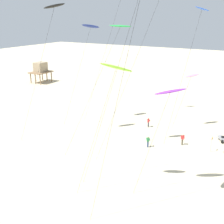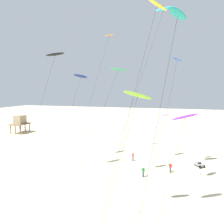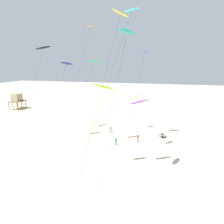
{
  "view_description": "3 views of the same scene",
  "coord_description": "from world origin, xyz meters",
  "px_view_note": "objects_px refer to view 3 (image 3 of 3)",
  "views": [
    {
      "loc": [
        -34.29,
        -6.46,
        17.81
      ],
      "look_at": [
        -1.07,
        12.73,
        5.07
      ],
      "focal_mm": 46.93,
      "sensor_mm": 36.0,
      "label": 1
    },
    {
      "loc": [
        -32.11,
        3.24,
        13.63
      ],
      "look_at": [
        1.82,
        13.38,
        10.0
      ],
      "focal_mm": 35.27,
      "sensor_mm": 36.0,
      "label": 2
    },
    {
      "loc": [
        -37.88,
        -1.63,
        16.34
      ],
      "look_at": [
        -1.57,
        8.18,
        7.51
      ],
      "focal_mm": 33.97,
      "sensor_mm": 36.0,
      "label": 3
    }
  ],
  "objects_px": {
    "stilt_house": "(17,98)",
    "beach_buggy": "(162,135)",
    "kite_teal": "(127,32)",
    "kite_lime": "(103,87)",
    "kite_black": "(43,49)",
    "marker_flag": "(158,137)",
    "kite_orange": "(90,30)",
    "kite_green": "(94,63)",
    "kite_flyer_nearest": "(116,141)",
    "kite_blue": "(144,54)",
    "kite_yellow": "(120,15)",
    "kite_flyer_middle": "(138,138)",
    "kite_cyan": "(131,11)",
    "kite_navy": "(66,64)",
    "kite_pink": "(137,96)",
    "kite_purple": "(139,102)",
    "kite_flyer_furthest": "(111,129)"
  },
  "relations": [
    {
      "from": "stilt_house",
      "to": "beach_buggy",
      "type": "bearing_deg",
      "value": -108.05
    },
    {
      "from": "kite_teal",
      "to": "kite_lime",
      "type": "relative_size",
      "value": 1.47
    },
    {
      "from": "kite_black",
      "to": "marker_flag",
      "type": "xyz_separation_m",
      "value": [
        5.77,
        -21.33,
        -17.34
      ]
    },
    {
      "from": "kite_orange",
      "to": "kite_green",
      "type": "distance_m",
      "value": 15.52
    },
    {
      "from": "kite_flyer_nearest",
      "to": "marker_flag",
      "type": "bearing_deg",
      "value": -70.01
    },
    {
      "from": "kite_blue",
      "to": "stilt_house",
      "type": "relative_size",
      "value": 3.34
    },
    {
      "from": "kite_yellow",
      "to": "kite_flyer_middle",
      "type": "xyz_separation_m",
      "value": [
        9.83,
        -1.78,
        -22.09
      ]
    },
    {
      "from": "kite_yellow",
      "to": "kite_green",
      "type": "relative_size",
      "value": 1.42
    },
    {
      "from": "kite_teal",
      "to": "marker_flag",
      "type": "bearing_deg",
      "value": -11.77
    },
    {
      "from": "kite_orange",
      "to": "kite_cyan",
      "type": "distance_m",
      "value": 15.09
    },
    {
      "from": "kite_blue",
      "to": "marker_flag",
      "type": "height_order",
      "value": "kite_blue"
    },
    {
      "from": "kite_black",
      "to": "kite_navy",
      "type": "relative_size",
      "value": 1.17
    },
    {
      "from": "kite_pink",
      "to": "stilt_house",
      "type": "relative_size",
      "value": 1.6
    },
    {
      "from": "stilt_house",
      "to": "marker_flag",
      "type": "bearing_deg",
      "value": -112.77
    },
    {
      "from": "beach_buggy",
      "to": "stilt_house",
      "type": "bearing_deg",
      "value": 71.95
    },
    {
      "from": "kite_purple",
      "to": "beach_buggy",
      "type": "distance_m",
      "value": 19.25
    },
    {
      "from": "kite_teal",
      "to": "kite_yellow",
      "type": "relative_size",
      "value": 0.84
    },
    {
      "from": "kite_orange",
      "to": "kite_flyer_nearest",
      "type": "distance_m",
      "value": 26.64
    },
    {
      "from": "kite_lime",
      "to": "stilt_house",
      "type": "distance_m",
      "value": 56.54
    },
    {
      "from": "kite_green",
      "to": "kite_flyer_furthest",
      "type": "relative_size",
      "value": 10.02
    },
    {
      "from": "kite_teal",
      "to": "kite_flyer_furthest",
      "type": "relative_size",
      "value": 12.04
    },
    {
      "from": "kite_flyer_middle",
      "to": "kite_pink",
      "type": "bearing_deg",
      "value": 11.22
    },
    {
      "from": "kite_flyer_furthest",
      "to": "kite_flyer_nearest",
      "type": "bearing_deg",
      "value": -157.19
    },
    {
      "from": "marker_flag",
      "to": "kite_yellow",
      "type": "bearing_deg",
      "value": 148.62
    },
    {
      "from": "kite_teal",
      "to": "kite_flyer_nearest",
      "type": "height_order",
      "value": "kite_teal"
    },
    {
      "from": "kite_lime",
      "to": "kite_flyer_nearest",
      "type": "height_order",
      "value": "kite_lime"
    },
    {
      "from": "kite_orange",
      "to": "kite_blue",
      "type": "height_order",
      "value": "kite_orange"
    },
    {
      "from": "kite_green",
      "to": "kite_flyer_middle",
      "type": "distance_m",
      "value": 17.95
    },
    {
      "from": "kite_teal",
      "to": "kite_blue",
      "type": "xyz_separation_m",
      "value": [
        18.83,
        0.14,
        -1.66
      ]
    },
    {
      "from": "kite_orange",
      "to": "kite_lime",
      "type": "height_order",
      "value": "kite_orange"
    },
    {
      "from": "kite_orange",
      "to": "kite_flyer_furthest",
      "type": "distance_m",
      "value": 23.75
    },
    {
      "from": "kite_lime",
      "to": "beach_buggy",
      "type": "bearing_deg",
      "value": -23.19
    },
    {
      "from": "kite_flyer_furthest",
      "to": "kite_yellow",
      "type": "bearing_deg",
      "value": -159.3
    },
    {
      "from": "kite_yellow",
      "to": "kite_flyer_nearest",
      "type": "xyz_separation_m",
      "value": [
        6.65,
        2.2,
        -22.09
      ]
    },
    {
      "from": "kite_orange",
      "to": "kite_pink",
      "type": "bearing_deg",
      "value": -89.32
    },
    {
      "from": "kite_teal",
      "to": "stilt_house",
      "type": "bearing_deg",
      "value": 51.27
    },
    {
      "from": "kite_teal",
      "to": "kite_purple",
      "type": "xyz_separation_m",
      "value": [
        5.06,
        -1.02,
        -9.0
      ]
    },
    {
      "from": "kite_orange",
      "to": "kite_flyer_furthest",
      "type": "bearing_deg",
      "value": -117.93
    },
    {
      "from": "kite_pink",
      "to": "kite_flyer_nearest",
      "type": "bearing_deg",
      "value": 166.67
    },
    {
      "from": "kite_teal",
      "to": "kite_pink",
      "type": "distance_m",
      "value": 26.7
    },
    {
      "from": "kite_green",
      "to": "kite_pink",
      "type": "height_order",
      "value": "kite_green"
    },
    {
      "from": "kite_black",
      "to": "kite_lime",
      "type": "bearing_deg",
      "value": -119.84
    },
    {
      "from": "kite_cyan",
      "to": "beach_buggy",
      "type": "relative_size",
      "value": 13.33
    },
    {
      "from": "kite_black",
      "to": "kite_purple",
      "type": "height_order",
      "value": "kite_black"
    },
    {
      "from": "kite_cyan",
      "to": "kite_yellow",
      "type": "distance_m",
      "value": 7.83
    },
    {
      "from": "kite_cyan",
      "to": "kite_flyer_nearest",
      "type": "bearing_deg",
      "value": 109.36
    },
    {
      "from": "kite_black",
      "to": "kite_lime",
      "type": "distance_m",
      "value": 17.37
    },
    {
      "from": "stilt_house",
      "to": "beach_buggy",
      "type": "distance_m",
      "value": 54.01
    },
    {
      "from": "kite_green",
      "to": "kite_flyer_middle",
      "type": "xyz_separation_m",
      "value": [
        5.23,
        -7.56,
        -15.41
      ]
    },
    {
      "from": "beach_buggy",
      "to": "kite_lime",
      "type": "bearing_deg",
      "value": 156.81
    }
  ]
}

